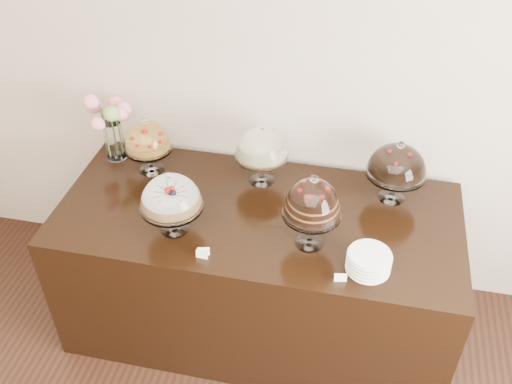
% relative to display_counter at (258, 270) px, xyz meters
% --- Properties ---
extents(wall_back, '(5.00, 0.04, 3.00)m').
position_rel_display_counter_xyz_m(wall_back, '(0.16, 0.55, 1.05)').
color(wall_back, beige).
rests_on(wall_back, ground).
extents(display_counter, '(2.20, 1.00, 0.90)m').
position_rel_display_counter_xyz_m(display_counter, '(0.00, 0.00, 0.00)').
color(display_counter, black).
rests_on(display_counter, ground).
extents(cake_stand_sugar_sponge, '(0.33, 0.33, 0.37)m').
position_rel_display_counter_xyz_m(cake_stand_sugar_sponge, '(-0.40, -0.22, 0.68)').
color(cake_stand_sugar_sponge, white).
rests_on(cake_stand_sugar_sponge, display_counter).
extents(cake_stand_choco_layer, '(0.29, 0.29, 0.43)m').
position_rel_display_counter_xyz_m(cake_stand_choco_layer, '(0.31, -0.18, 0.73)').
color(cake_stand_choco_layer, white).
rests_on(cake_stand_choco_layer, display_counter).
extents(cake_stand_cheesecake, '(0.31, 0.31, 0.38)m').
position_rel_display_counter_xyz_m(cake_stand_cheesecake, '(-0.04, 0.29, 0.69)').
color(cake_stand_cheesecake, white).
rests_on(cake_stand_cheesecake, display_counter).
extents(cake_stand_dark_choco, '(0.33, 0.33, 0.38)m').
position_rel_display_counter_xyz_m(cake_stand_dark_choco, '(0.71, 0.28, 0.69)').
color(cake_stand_dark_choco, white).
rests_on(cake_stand_dark_choco, display_counter).
extents(cake_stand_fruit_tart, '(0.28, 0.28, 0.36)m').
position_rel_display_counter_xyz_m(cake_stand_fruit_tart, '(-0.70, 0.25, 0.67)').
color(cake_stand_fruit_tart, white).
rests_on(cake_stand_fruit_tart, display_counter).
extents(flower_vase, '(0.28, 0.32, 0.45)m').
position_rel_display_counter_xyz_m(flower_vase, '(-0.97, 0.34, 0.70)').
color(flower_vase, white).
rests_on(flower_vase, display_counter).
extents(plate_stack, '(0.21, 0.21, 0.10)m').
position_rel_display_counter_xyz_m(plate_stack, '(0.61, -0.31, 0.50)').
color(plate_stack, white).
rests_on(plate_stack, display_counter).
extents(price_card_left, '(0.06, 0.02, 0.04)m').
position_rel_display_counter_xyz_m(price_card_left, '(-0.20, -0.40, 0.47)').
color(price_card_left, white).
rests_on(price_card_left, display_counter).
extents(price_card_right, '(0.06, 0.03, 0.04)m').
position_rel_display_counter_xyz_m(price_card_right, '(0.49, -0.41, 0.47)').
color(price_card_right, white).
rests_on(price_card_right, display_counter).
extents(price_card_extra, '(0.06, 0.03, 0.04)m').
position_rel_display_counter_xyz_m(price_card_extra, '(-0.20, -0.38, 0.47)').
color(price_card_extra, white).
rests_on(price_card_extra, display_counter).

